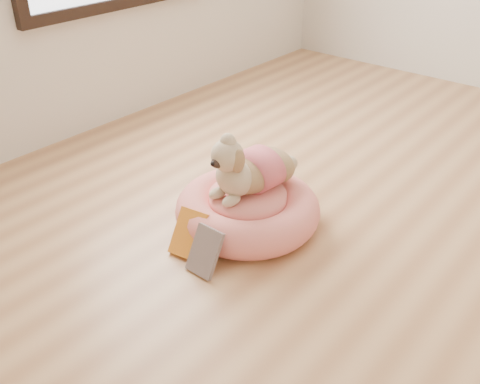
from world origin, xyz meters
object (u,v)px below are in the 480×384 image
Objects in this scene: pet_bed at (248,210)px; book_white at (205,251)px; book_yellow at (189,234)px; dog at (249,158)px.

book_white is (0.07, -0.34, 0.01)m from pet_bed.
book_yellow reaches higher than pet_bed.
pet_bed is 0.34m from book_white.
pet_bed is 3.32× the size of book_white.
pet_bed is 0.23m from dog.
dog is (-0.01, 0.02, 0.23)m from pet_bed.
book_white is at bearing -78.37° from pet_bed.
book_yellow is 1.03× the size of book_white.
book_white is (0.08, -0.36, -0.22)m from dog.
dog is 2.15× the size of book_yellow.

